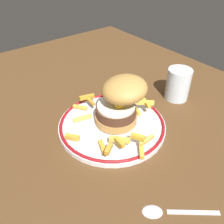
# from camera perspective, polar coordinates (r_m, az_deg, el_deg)

# --- Properties ---
(ground_plane) EXTENTS (1.33, 0.90, 0.04)m
(ground_plane) POSITION_cam_1_polar(r_m,az_deg,el_deg) (0.60, 4.88, -5.57)
(ground_plane) COLOR #52351C
(dinner_plate) EXTENTS (0.26, 0.26, 0.02)m
(dinner_plate) POSITION_cam_1_polar(r_m,az_deg,el_deg) (0.58, 0.00, -2.96)
(dinner_plate) COLOR silver
(dinner_plate) RESTS_ON ground_plane
(burger) EXTENTS (0.14, 0.14, 0.12)m
(burger) POSITION_cam_1_polar(r_m,az_deg,el_deg) (0.55, 2.07, 2.83)
(burger) COLOR #B88243
(burger) RESTS_ON dinner_plate
(fries_pile) EXTENTS (0.25, 0.24, 0.03)m
(fries_pile) POSITION_cam_1_polar(r_m,az_deg,el_deg) (0.56, 0.72, -2.38)
(fries_pile) COLOR gold
(fries_pile) RESTS_ON dinner_plate
(water_glass) EXTENTS (0.07, 0.07, 0.09)m
(water_glass) POSITION_cam_1_polar(r_m,az_deg,el_deg) (0.70, 15.46, 6.03)
(water_glass) COLOR silver
(water_glass) RESTS_ON ground_plane
(spoon) EXTENTS (0.10, 0.11, 0.01)m
(spoon) POSITION_cam_1_polar(r_m,az_deg,el_deg) (0.45, 11.72, -22.17)
(spoon) COLOR silver
(spoon) RESTS_ON ground_plane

